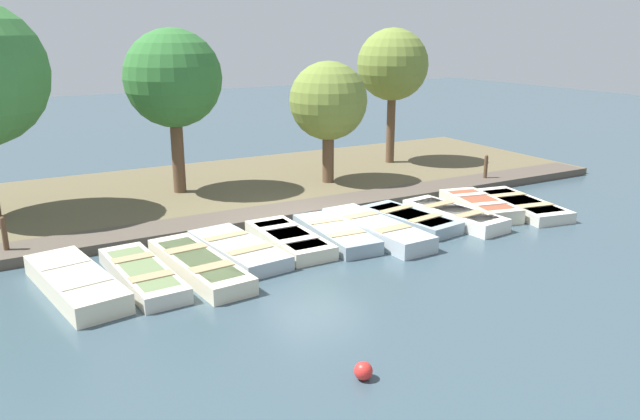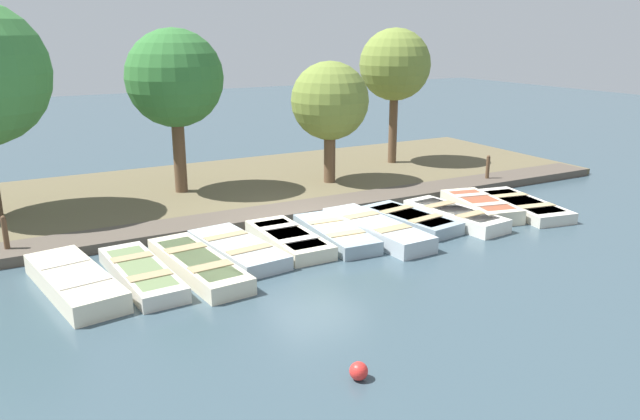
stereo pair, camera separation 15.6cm
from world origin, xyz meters
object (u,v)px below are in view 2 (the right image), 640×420
(rowboat_4, at_px, (289,239))
(rowboat_9, at_px, (480,206))
(rowboat_6, at_px, (376,229))
(rowboat_10, at_px, (522,205))
(buoy, at_px, (359,371))
(park_tree_left, at_px, (175,79))
(mooring_post_far, at_px, (488,170))
(rowboat_5, at_px, (335,233))
(park_tree_right, at_px, (395,66))
(rowboat_1, at_px, (141,273))
(rowboat_3, at_px, (237,249))
(rowboat_8, at_px, (455,216))
(rowboat_2, at_px, (198,264))
(rowboat_0, at_px, (74,281))
(park_tree_center, at_px, (330,102))
(rowboat_7, at_px, (410,219))
(mooring_post_near, at_px, (6,237))

(rowboat_4, relative_size, rowboat_9, 1.00)
(rowboat_6, relative_size, rowboat_10, 1.05)
(buoy, bearing_deg, park_tree_left, 176.16)
(rowboat_9, bearing_deg, buoy, -41.33)
(rowboat_9, bearing_deg, mooring_post_far, 145.75)
(rowboat_5, xyz_separation_m, park_tree_right, (-6.37, 6.20, 3.65))
(rowboat_1, relative_size, rowboat_3, 1.06)
(rowboat_10, bearing_deg, rowboat_3, -83.64)
(rowboat_5, distance_m, park_tree_left, 7.17)
(rowboat_3, height_order, buoy, rowboat_3)
(rowboat_4, height_order, rowboat_6, rowboat_6)
(rowboat_3, bearing_deg, park_tree_left, 169.64)
(rowboat_8, bearing_deg, rowboat_2, -94.70)
(mooring_post_far, bearing_deg, rowboat_0, -78.68)
(rowboat_2, xyz_separation_m, rowboat_8, (-0.17, 7.36, 0.01))
(rowboat_1, xyz_separation_m, mooring_post_far, (-2.81, 12.32, 0.36))
(park_tree_center, bearing_deg, park_tree_left, -103.46)
(rowboat_6, xyz_separation_m, park_tree_left, (-6.17, -3.22, 3.46))
(rowboat_7, bearing_deg, mooring_post_near, -112.67)
(park_tree_left, height_order, park_tree_right, park_tree_right)
(rowboat_7, relative_size, rowboat_8, 0.95)
(rowboat_7, bearing_deg, rowboat_2, -93.70)
(rowboat_5, relative_size, mooring_post_near, 2.90)
(rowboat_0, distance_m, park_tree_center, 10.43)
(rowboat_9, xyz_separation_m, park_tree_right, (-6.33, 1.34, 3.62))
(rowboat_2, xyz_separation_m, rowboat_6, (-0.17, 4.77, 0.02))
(rowboat_0, height_order, rowboat_3, rowboat_0)
(rowboat_2, height_order, mooring_post_far, mooring_post_far)
(buoy, bearing_deg, mooring_post_near, -152.36)
(rowboat_9, distance_m, park_tree_left, 9.78)
(rowboat_2, bearing_deg, rowboat_4, 98.81)
(rowboat_1, bearing_deg, rowboat_9, 88.48)
(rowboat_5, height_order, rowboat_7, rowboat_5)
(rowboat_10, bearing_deg, rowboat_9, -98.67)
(rowboat_3, distance_m, rowboat_8, 6.23)
(rowboat_4, relative_size, buoy, 10.16)
(buoy, bearing_deg, rowboat_5, 152.98)
(rowboat_2, distance_m, rowboat_3, 1.28)
(rowboat_7, bearing_deg, park_tree_center, 169.50)
(rowboat_5, height_order, rowboat_10, rowboat_5)
(rowboat_4, distance_m, rowboat_9, 6.10)
(rowboat_5, xyz_separation_m, park_tree_left, (-5.87, -2.18, 3.50))
(rowboat_1, distance_m, mooring_post_far, 12.64)
(rowboat_0, bearing_deg, park_tree_left, 137.32)
(rowboat_4, bearing_deg, rowboat_3, -87.70)
(rowboat_3, height_order, park_tree_center, park_tree_center)
(rowboat_2, height_order, rowboat_9, rowboat_9)
(rowboat_0, distance_m, park_tree_left, 8.12)
(buoy, xyz_separation_m, park_tree_center, (-10.56, 5.50, 2.72))
(rowboat_5, xyz_separation_m, rowboat_8, (0.29, 3.62, 0.02))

